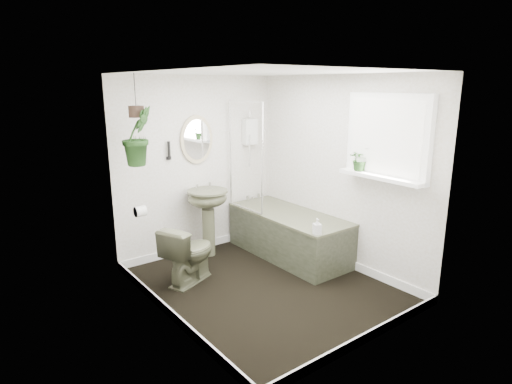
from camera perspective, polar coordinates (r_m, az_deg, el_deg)
floor at (r=4.90m, az=1.09°, el=-12.46°), size 2.30×2.80×0.02m
ceiling at (r=4.38m, az=1.23°, el=15.79°), size 2.30×2.80×0.02m
wall_back at (r=5.65m, az=-7.77°, el=3.47°), size 2.30×0.02×2.30m
wall_front at (r=3.55m, az=15.47°, el=-3.35°), size 2.30×0.02×2.30m
wall_left at (r=3.91m, az=-12.30°, el=-1.52°), size 0.02×2.80×2.30m
wall_right at (r=5.28m, az=11.08°, el=2.60°), size 0.02×2.80×2.30m
skirting at (r=4.87m, az=1.09°, el=-11.83°), size 2.30×2.80×0.10m
bathtub at (r=5.61m, az=4.37°, el=-5.63°), size 0.72×1.72×0.58m
bath_screen at (r=5.53m, az=-1.40°, el=4.73°), size 0.04×0.72×1.40m
shower_box at (r=5.96m, az=-0.81°, el=8.05°), size 0.20×0.10×0.35m
oval_mirror at (r=5.55m, az=-7.89°, el=6.94°), size 0.46×0.03×0.62m
wall_sconce at (r=5.37m, az=-11.52°, el=5.47°), size 0.04×0.04×0.22m
toilet_roll_holder at (r=4.62m, az=-15.18°, el=-2.50°), size 0.11×0.11×0.11m
window_recess at (r=4.72m, az=17.16°, el=7.03°), size 0.08×1.00×0.90m
window_sill at (r=4.73m, az=16.29°, el=1.94°), size 0.18×1.00×0.04m
window_blinds at (r=4.68m, az=16.83°, el=7.00°), size 0.01×0.86×0.76m
toilet at (r=4.92m, az=-8.88°, el=-8.03°), size 0.77×0.62×0.68m
pedestal_sink at (r=5.59m, az=-6.37°, el=-4.10°), size 0.52×0.44×0.88m
sill_plant at (r=4.89m, az=13.67°, el=4.32°), size 0.28×0.25×0.27m
hanging_plant at (r=4.75m, az=-15.47°, el=7.20°), size 0.40×0.36×0.63m
soap_bottle at (r=4.76m, az=8.15°, el=-4.57°), size 0.11×0.11×0.18m
hanging_pot at (r=4.73m, az=-15.67°, el=10.29°), size 0.16×0.16×0.12m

